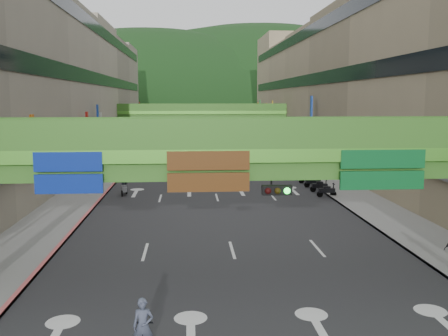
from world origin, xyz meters
TOP-DOWN VIEW (x-y plane):
  - road_slab at (0.00, 50.00)m, footprint 18.00×140.00m
  - sidewalk_left at (-11.00, 50.00)m, footprint 4.00×140.00m
  - sidewalk_right at (11.00, 50.00)m, footprint 4.00×140.00m
  - curb_left at (-9.10, 50.00)m, footprint 0.20×140.00m
  - curb_right at (9.10, 50.00)m, footprint 0.20×140.00m
  - building_row_left at (-18.93, 50.00)m, footprint 12.80×95.00m
  - building_row_right at (18.93, 50.00)m, footprint 12.80×95.00m
  - overpass_near at (0.93, 5.38)m, footprint 28.00×12.27m
  - overpass_far at (0.00, 65.00)m, footprint 28.00×2.20m
  - hill_left at (-15.00, 160.00)m, footprint 168.00×140.00m
  - hill_right at (25.00, 180.00)m, footprint 208.00×176.00m
  - bunting_string at (0.00, 30.00)m, footprint 26.00×0.36m
  - scooter_rider_near at (-3.60, 1.00)m, footprint 0.63×1.60m
  - scooter_rider_mid at (0.03, 37.83)m, footprint 0.86×1.60m
  - scooter_rider_left at (-7.50, 27.52)m, footprint 1.04×1.59m
  - scooter_rider_far at (-3.33, 33.14)m, footprint 0.97×1.58m
  - parked_scooter_row at (8.80, 30.00)m, footprint 1.60×9.35m
  - car_silver at (-3.42, 57.15)m, footprint 1.98×4.74m
  - car_yellow at (5.12, 56.21)m, footprint 1.88×4.26m
  - pedestrian_red at (12.20, 29.71)m, footprint 0.99×0.87m
  - pedestrian_blue at (12.20, 40.00)m, footprint 1.00×0.86m

SIDE VIEW (x-z plane):
  - hill_left at x=-15.00m, z-range -56.00..56.00m
  - hill_right at x=25.00m, z-range -64.00..64.00m
  - road_slab at x=0.00m, z-range 0.00..0.02m
  - sidewalk_left at x=-11.00m, z-range 0.00..0.15m
  - sidewalk_right at x=11.00m, z-range 0.00..0.15m
  - curb_left at x=-9.10m, z-range 0.00..0.18m
  - curb_right at x=9.10m, z-range 0.00..0.18m
  - parked_scooter_row at x=8.80m, z-range -0.02..1.06m
  - car_yellow at x=5.12m, z-range 0.00..1.43m
  - car_silver at x=-3.42m, z-range 0.00..1.52m
  - pedestrian_red at x=12.20m, z-range 0.00..1.70m
  - pedestrian_blue at x=12.20m, z-range 0.00..1.80m
  - scooter_rider_near at x=-3.60m, z-range -0.07..1.95m
  - scooter_rider_left at x=-7.50m, z-range 0.00..2.02m
  - scooter_rider_mid at x=0.03m, z-range 0.04..2.12m
  - scooter_rider_far at x=-3.33m, z-range 0.02..2.14m
  - overpass_near at x=0.93m, z-range 1.66..8.76m
  - overpass_far at x=0.00m, z-range 1.85..8.95m
  - bunting_string at x=0.00m, z-range 5.73..6.19m
  - building_row_left at x=-18.93m, z-range -0.04..18.96m
  - building_row_right at x=18.93m, z-range -0.04..18.96m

